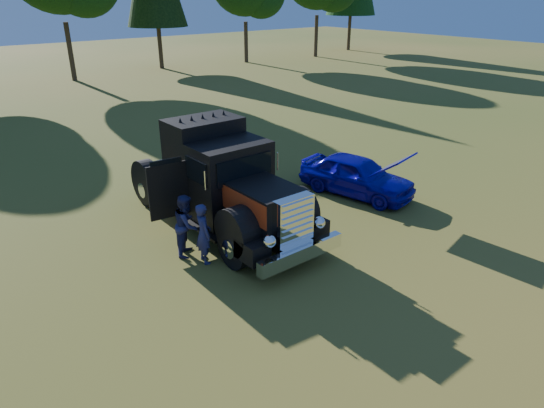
{
  "coord_description": "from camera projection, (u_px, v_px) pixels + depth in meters",
  "views": [
    {
      "loc": [
        -7.67,
        -8.34,
        6.29
      ],
      "look_at": [
        -0.18,
        0.99,
        0.98
      ],
      "focal_mm": 32.0,
      "sensor_mm": 36.0,
      "label": 1
    }
  ],
  "objects": [
    {
      "name": "hotrod_coupe",
      "position": [
        357.0,
        175.0,
        16.0
      ],
      "size": [
        2.34,
        4.31,
        1.89
      ],
      "color": "#0713A3",
      "rests_on": "ground"
    },
    {
      "name": "spectator_far",
      "position": [
        187.0,
        225.0,
        12.31
      ],
      "size": [
        0.99,
        1.0,
        1.63
      ],
      "primitive_type": "imported",
      "rotation": [
        0.0,
        0.0,
        0.84
      ],
      "color": "navy",
      "rests_on": "ground"
    },
    {
      "name": "ground",
      "position": [
        300.0,
        248.0,
        12.89
      ],
      "size": [
        120.0,
        120.0,
        0.0
      ],
      "primitive_type": "plane",
      "color": "#334D16",
      "rests_on": "ground"
    },
    {
      "name": "spectator_near",
      "position": [
        203.0,
        233.0,
        11.93
      ],
      "size": [
        0.48,
        0.63,
        1.58
      ],
      "primitive_type": "imported",
      "rotation": [
        0.0,
        0.0,
        1.39
      ],
      "color": "#1A1F3E",
      "rests_on": "ground"
    },
    {
      "name": "diamond_t_truck",
      "position": [
        222.0,
        185.0,
        13.56
      ],
      "size": [
        3.38,
        7.16,
        3.0
      ],
      "color": "black",
      "rests_on": "ground"
    }
  ]
}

